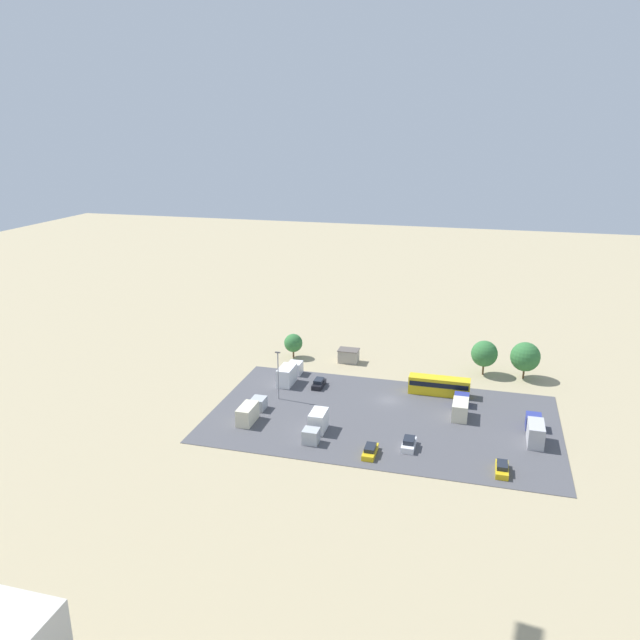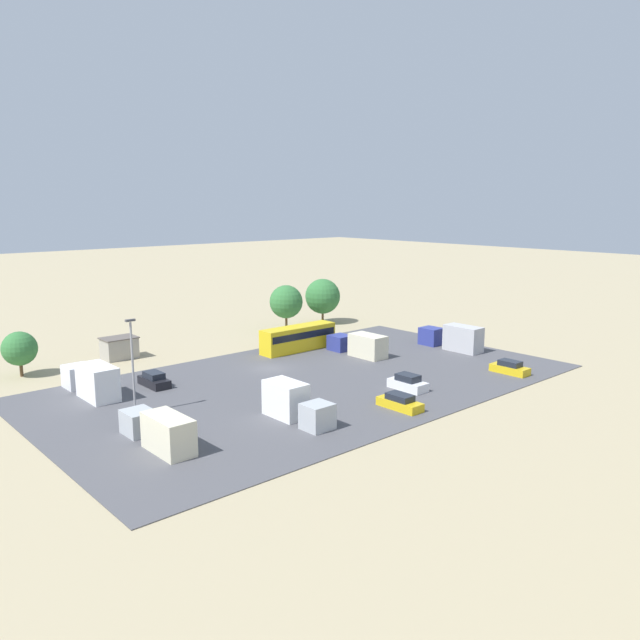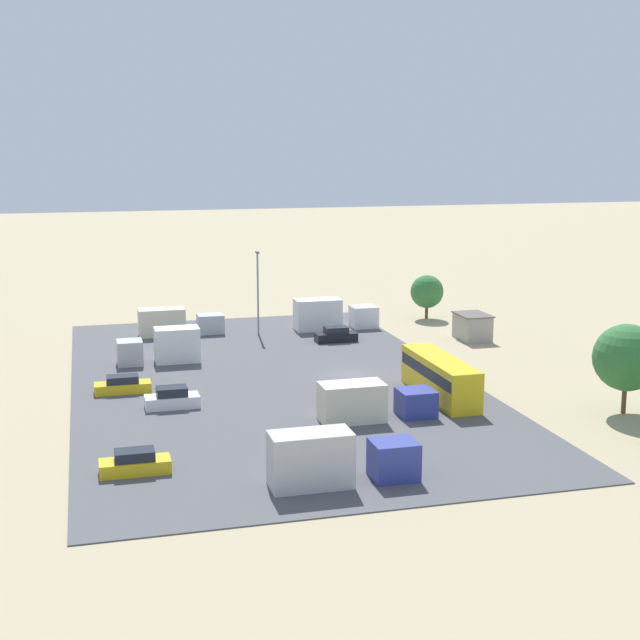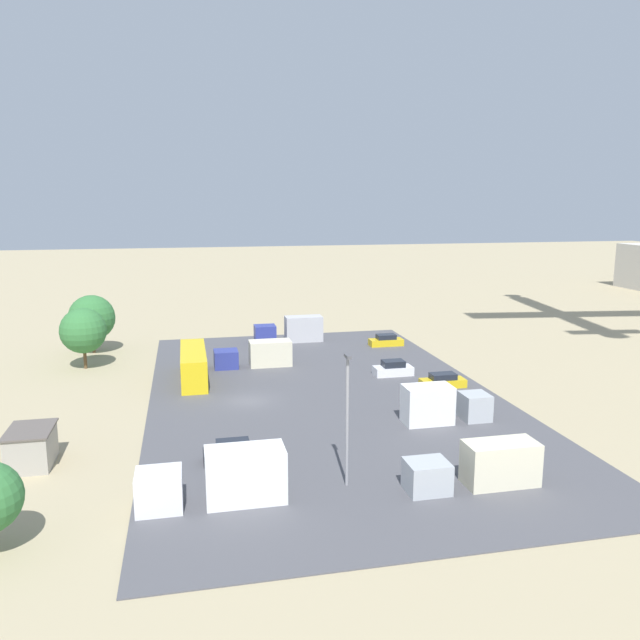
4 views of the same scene
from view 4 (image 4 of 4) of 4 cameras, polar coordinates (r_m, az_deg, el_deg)
ground_plane at (r=59.10m, az=-6.52°, el=-7.42°), size 400.00×400.00×0.00m
parking_lot_surface at (r=60.17m, az=0.40°, el=-6.97°), size 56.54×32.68×0.08m
shed_building at (r=49.31m, az=-24.89°, el=-10.50°), size 4.16×3.08×2.70m
bus at (r=66.21m, az=-11.50°, el=-3.94°), size 10.77×2.59×3.20m
parked_car_0 at (r=80.82m, az=6.05°, el=-1.91°), size 1.75×4.32×1.47m
parked_car_1 at (r=67.38m, az=6.70°, el=-4.46°), size 1.90×4.13×1.61m
parked_car_2 at (r=46.06m, az=-7.96°, el=-11.92°), size 1.79×4.22×1.52m
parked_car_3 at (r=63.95m, az=11.16°, el=-5.51°), size 1.76×4.51×1.41m
parked_truck_0 at (r=40.06m, az=-8.99°, el=-14.16°), size 2.56×9.08×3.36m
parked_truck_1 at (r=82.57m, az=-2.50°, el=-0.94°), size 2.34×8.97×3.32m
parked_truck_2 at (r=43.04m, az=14.42°, el=-12.87°), size 2.31×8.88×2.88m
parked_truck_3 at (r=70.74m, az=-5.70°, el=-3.18°), size 2.50×8.64×2.83m
parked_truck_4 at (r=53.92m, az=11.01°, el=-7.63°), size 2.39×7.47×3.21m
tree_near_shed at (r=73.78m, az=-20.84°, el=-0.92°), size 5.03×5.03×6.84m
tree_apron_far at (r=81.07m, az=-20.14°, el=0.19°), size 5.57×5.57×7.18m
light_pole_lot_centre at (r=40.57m, az=2.50°, el=-8.65°), size 0.90×0.28×8.82m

